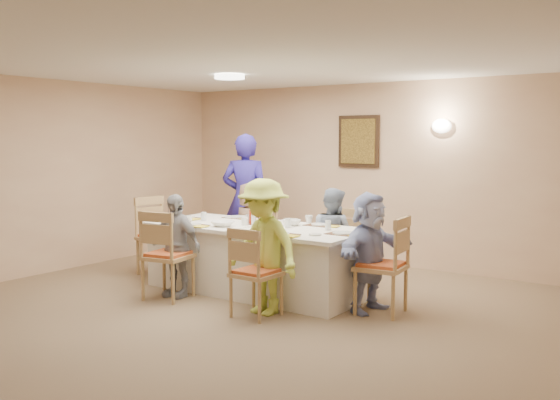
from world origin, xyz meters
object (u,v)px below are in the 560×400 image
Objects in this scene: chair_right_end at (381,265)px; condiment_ketchup at (253,214)px; diner_front_right at (264,247)px; chair_front_right at (256,272)px; diner_front_left at (176,245)px; dining_table at (257,259)px; chair_front_left at (168,254)px; caregiver at (246,200)px; diner_right_end at (369,252)px; chair_back_left at (257,239)px; diner_back_left at (251,229)px; chair_back_right at (337,247)px; diner_back_right at (332,238)px; chair_left_end at (159,236)px.

condiment_ketchup reaches higher than chair_right_end.
chair_front_right is at bearing -80.88° from diner_front_right.
dining_table is at bearing 46.49° from diner_front_left.
chair_front_left is 2.04m from caregiver.
diner_right_end is (0.82, 0.68, -0.07)m from diner_front_right.
chair_back_left is 2.29m from chair_right_end.
diner_back_left is 0.66× the size of caregiver.
chair_right_end is at bearing 131.73° from caregiver.
chair_front_left is at bearing 99.58° from diner_back_left.
diner_back_left reaches higher than chair_back_right.
chair_front_right is 1.24m from chair_right_end.
dining_table is 2.21× the size of diner_back_right.
diner_front_left is 4.69× the size of condiment_ketchup.
dining_table is 1.00m from chair_front_right.
chair_left_end is at bearing 26.62° from diner_back_right.
dining_table is at bearing -25.74° from condiment_ketchup.
caregiver reaches higher than diner_back_right.
chair_back_right is 1.02× the size of chair_front_right.
chair_back_right reaches higher than chair_back_left.
chair_left_end and condiment_ketchup have the same top height.
chair_right_end is (2.15, 0.80, 0.00)m from chair_front_left.
caregiver is at bearing 101.73° from diner_front_left.
chair_back_left is 0.76× the size of diner_back_right.
condiment_ketchup is at bearing -48.44° from chair_back_left.
chair_front_left is 0.86× the size of diner_front_left.
chair_back_left is 0.90× the size of chair_right_end.
diner_front_left is 0.84× the size of diner_front_right.
chair_right_end reaches higher than dining_table.
diner_right_end is 1.53m from condiment_ketchup.
diner_front_left is (-1.20, 0.12, 0.12)m from chair_front_right.
caregiver is (-1.65, 0.47, 0.32)m from diner_back_right.
chair_left_end is at bearing -156.62° from chair_back_right.
diner_right_end is (-0.13, 0.00, 0.11)m from chair_right_end.
diner_front_left reaches higher than chair_right_end.
caregiver reaches higher than diner_front_left.
caregiver reaches higher than dining_table.
chair_back_right reaches higher than chair_front_right.
chair_back_left is 2.18m from diner_right_end.
dining_table is 1.44m from diner_right_end.
caregiver is (-0.45, 0.47, 0.31)m from diner_back_left.
caregiver is (0.50, 1.15, 0.40)m from chair_left_end.
diner_back_right is at bearing 48.58° from dining_table.
dining_table is 1.55m from chair_left_end.
chair_right_end is at bearing -169.42° from chair_front_left.
diner_front_right is at bearing -48.58° from dining_table.
chair_back_right is 0.68× the size of diner_front_right.
condiment_ketchup is at bearing -97.15° from chair_right_end.
chair_left_end is at bearing 180.00° from dining_table.
chair_right_end is at bearing 15.46° from diner_front_left.
chair_front_left is at bearing -75.33° from chair_right_end.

